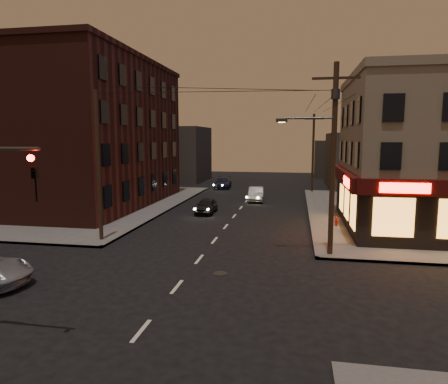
% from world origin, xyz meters
% --- Properties ---
extents(ground, '(120.00, 120.00, 0.00)m').
position_xyz_m(ground, '(0.00, 0.00, 0.00)').
color(ground, black).
rests_on(ground, ground).
extents(sidewalk_nw, '(24.00, 28.00, 0.15)m').
position_xyz_m(sidewalk_nw, '(-18.00, 19.00, 0.07)').
color(sidewalk_nw, '#514F4C').
rests_on(sidewalk_nw, ground).
extents(brick_apartment, '(12.00, 20.00, 13.00)m').
position_xyz_m(brick_apartment, '(-14.50, 19.00, 6.65)').
color(brick_apartment, '#411B15').
rests_on(brick_apartment, sidewalk_nw).
extents(bg_building_ne_a, '(10.00, 12.00, 7.00)m').
position_xyz_m(bg_building_ne_a, '(14.00, 38.00, 3.50)').
color(bg_building_ne_a, '#3F3D3A').
rests_on(bg_building_ne_a, ground).
extents(bg_building_nw, '(9.00, 10.00, 8.00)m').
position_xyz_m(bg_building_nw, '(-13.00, 42.00, 4.00)').
color(bg_building_nw, '#3F3D3A').
rests_on(bg_building_nw, ground).
extents(bg_building_ne_b, '(8.00, 8.00, 6.00)m').
position_xyz_m(bg_building_ne_b, '(12.00, 52.00, 3.00)').
color(bg_building_ne_b, '#3F3D3A').
rests_on(bg_building_ne_b, ground).
extents(utility_pole_main, '(4.20, 0.44, 10.00)m').
position_xyz_m(utility_pole_main, '(6.68, 5.80, 5.76)').
color(utility_pole_main, '#382619').
rests_on(utility_pole_main, sidewalk_ne).
extents(utility_pole_far, '(0.26, 0.26, 9.00)m').
position_xyz_m(utility_pole_far, '(6.80, 32.00, 4.65)').
color(utility_pole_far, '#382619').
rests_on(utility_pole_far, sidewalk_ne).
extents(utility_pole_west, '(0.24, 0.24, 9.00)m').
position_xyz_m(utility_pole_west, '(-6.80, 6.50, 4.65)').
color(utility_pole_west, '#382619').
rests_on(utility_pole_west, sidewalk_nw).
extents(sedan_near, '(1.52, 3.72, 1.26)m').
position_xyz_m(sedan_near, '(-2.52, 16.88, 0.63)').
color(sedan_near, black).
rests_on(sedan_near, ground).
extents(sedan_mid, '(1.80, 4.38, 1.41)m').
position_xyz_m(sedan_mid, '(0.94, 24.47, 0.71)').
color(sedan_mid, slate).
rests_on(sedan_mid, ground).
extents(sedan_far, '(2.35, 4.97, 1.40)m').
position_xyz_m(sedan_far, '(-4.31, 34.30, 0.70)').
color(sedan_far, '#1B2036').
rests_on(sedan_far, ground).
extents(fire_hydrant, '(0.30, 0.30, 0.67)m').
position_xyz_m(fire_hydrant, '(7.80, 12.98, 0.51)').
color(fire_hydrant, maroon).
rests_on(fire_hydrant, sidewalk_ne).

